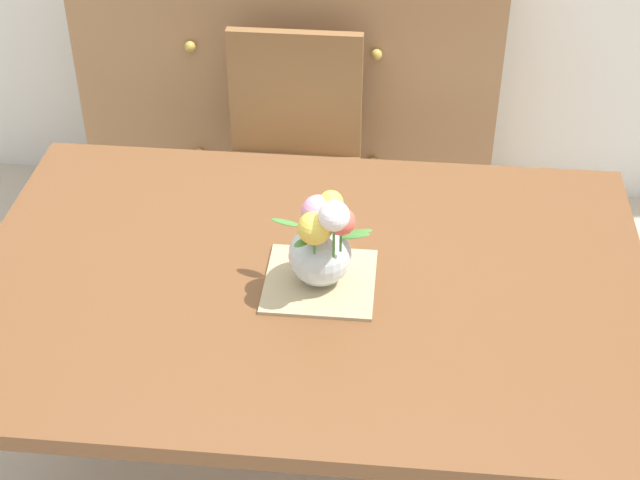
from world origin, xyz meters
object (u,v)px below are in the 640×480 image
dining_table (309,306)px  dresser (293,95)px  chair_far (292,158)px  flower_vase (322,242)px

dining_table → dresser: size_ratio=1.11×
chair_far → flower_vase: (0.18, -0.90, 0.35)m
dining_table → dresser: dresser is taller
dining_table → dresser: bearing=98.6°
dining_table → dresser: (-0.20, 1.33, -0.15)m
dining_table → chair_far: chair_far is taller
dining_table → dresser: 1.35m
chair_far → dining_table: bearing=99.7°
dining_table → flower_vase: 0.21m
dining_table → chair_far: bearing=99.7°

